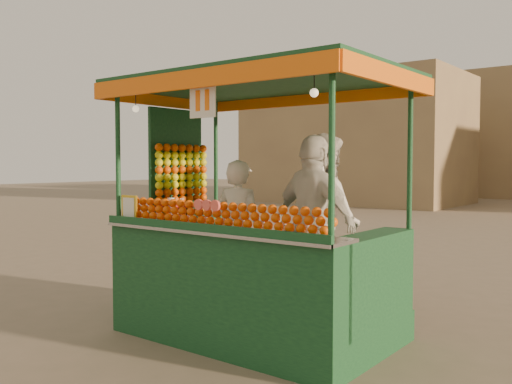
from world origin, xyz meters
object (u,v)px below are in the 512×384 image
Objects in this scene: juice_cart at (245,253)px; vendor_left at (239,230)px; vendor_right at (314,224)px; vendor_middle at (325,217)px.

vendor_left is at bearing 141.70° from juice_cart.
juice_cart reaches higher than vendor_right.
vendor_middle is (0.79, 0.61, 0.15)m from vendor_left.
vendor_right is (0.17, -0.52, -0.02)m from vendor_middle.
juice_cart is 1.63× the size of vendor_middle.
juice_cart reaches higher than vendor_left.
juice_cart is at bearing 93.74° from vendor_middle.
juice_cart is 1.03m from vendor_middle.
vendor_middle is at bearing -152.86° from vendor_left.
vendor_middle is at bearing 57.28° from juice_cart.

